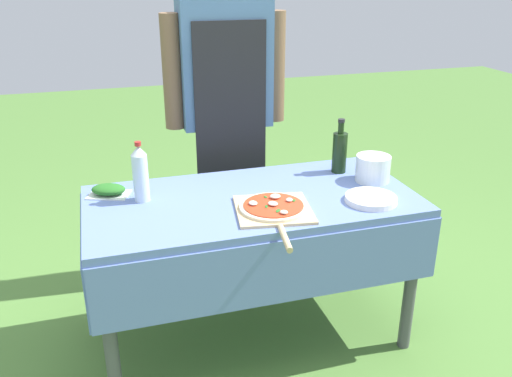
# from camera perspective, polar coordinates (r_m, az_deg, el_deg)

# --- Properties ---
(ground_plane) EXTENTS (12.00, 12.00, 0.00)m
(ground_plane) POSITION_cam_1_polar(r_m,az_deg,el_deg) (2.74, -0.38, -14.98)
(ground_plane) COLOR #517F38
(prep_table) EXTENTS (1.45, 0.72, 0.73)m
(prep_table) POSITION_cam_1_polar(r_m,az_deg,el_deg) (2.41, -0.41, -3.18)
(prep_table) COLOR #607AB7
(prep_table) RESTS_ON ground
(person_cook) EXTENTS (0.65, 0.22, 1.74)m
(person_cook) POSITION_cam_1_polar(r_m,az_deg,el_deg) (2.91, -3.19, 9.69)
(person_cook) COLOR #4C4C51
(person_cook) RESTS_ON ground
(pizza_on_peel) EXTENTS (0.35, 0.52, 0.05)m
(pizza_on_peel) POSITION_cam_1_polar(r_m,az_deg,el_deg) (2.23, 1.89, -2.15)
(pizza_on_peel) COLOR #D1B27F
(pizza_on_peel) RESTS_ON prep_table
(oil_bottle) EXTENTS (0.07, 0.07, 0.27)m
(oil_bottle) POSITION_cam_1_polar(r_m,az_deg,el_deg) (2.66, 8.79, 3.89)
(oil_bottle) COLOR black
(oil_bottle) RESTS_ON prep_table
(water_bottle) EXTENTS (0.07, 0.07, 0.27)m
(water_bottle) POSITION_cam_1_polar(r_m,az_deg,el_deg) (2.35, -12.08, 1.58)
(water_bottle) COLOR silver
(water_bottle) RESTS_ON prep_table
(herb_container) EXTENTS (0.21, 0.17, 0.05)m
(herb_container) POSITION_cam_1_polar(r_m,az_deg,el_deg) (2.47, -15.26, -0.17)
(herb_container) COLOR silver
(herb_container) RESTS_ON prep_table
(mixing_tub) EXTENTS (0.16, 0.16, 0.12)m
(mixing_tub) POSITION_cam_1_polar(r_m,az_deg,el_deg) (2.59, 12.20, 2.08)
(mixing_tub) COLOR silver
(mixing_tub) RESTS_ON prep_table
(plate_stack) EXTENTS (0.23, 0.23, 0.02)m
(plate_stack) POSITION_cam_1_polar(r_m,az_deg,el_deg) (2.38, 12.01, -1.08)
(plate_stack) COLOR white
(plate_stack) RESTS_ON prep_table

